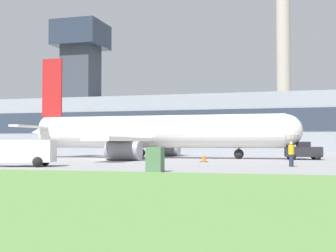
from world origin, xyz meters
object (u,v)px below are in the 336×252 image
pushback_tug (303,152)px  baggage_truck (20,153)px  airplane (153,133)px  ground_crew_person (291,154)px

pushback_tug → baggage_truck: (-18.78, -18.79, 0.14)m
pushback_tug → baggage_truck: bearing=-135.0°
airplane → ground_crew_person: (14.34, -14.24, -1.83)m
pushback_tug → ground_crew_person: 13.96m
ground_crew_person → pushback_tug: bearing=86.3°
airplane → pushback_tug: airplane is taller
baggage_truck → ground_crew_person: baggage_truck is taller
pushback_tug → ground_crew_person: (-0.91, -13.93, 0.10)m
airplane → ground_crew_person: size_ratio=17.49×
ground_crew_person → baggage_truck: bearing=-164.8°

